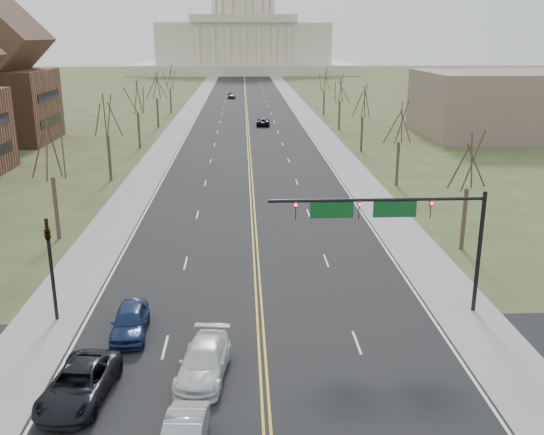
{
  "coord_description": "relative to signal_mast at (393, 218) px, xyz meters",
  "views": [
    {
      "loc": [
        -0.82,
        -18.23,
        15.49
      ],
      "look_at": [
        1.17,
        22.97,
        3.0
      ],
      "focal_mm": 40.0,
      "sensor_mm": 36.0,
      "label": 1
    }
  ],
  "objects": [
    {
      "name": "car_far_nb",
      "position": [
        -4.67,
        75.61,
        -5.06
      ],
      "size": [
        2.52,
        5.04,
        1.37
      ],
      "primitive_type": "imported",
      "rotation": [
        0.0,
        0.0,
        3.09
      ],
      "color": "black",
      "rests_on": "road"
    },
    {
      "name": "signal_left",
      "position": [
        -18.95,
        0.0,
        -2.05
      ],
      "size": [
        0.32,
        0.36,
        6.0
      ],
      "color": "black",
      "rests_on": "ground"
    },
    {
      "name": "cross_road",
      "position": [
        -7.45,
        -7.5,
        -5.76
      ],
      "size": [
        120.0,
        14.0,
        0.01
      ],
      "primitive_type": "cube",
      "color": "black",
      "rests_on": "ground"
    },
    {
      "name": "tree_l_2",
      "position": [
        -22.95,
        54.5,
        1.18
      ],
      "size": [
        3.96,
        3.96,
        9.0
      ],
      "color": "#36281F",
      "rests_on": "ground"
    },
    {
      "name": "center_line",
      "position": [
        -7.45,
        96.5,
        -5.75
      ],
      "size": [
        0.42,
        380.0,
        0.01
      ],
      "primitive_type": "cube",
      "color": "gold",
      "rests_on": "road"
    },
    {
      "name": "tree_l_4",
      "position": [
        -22.95,
        94.5,
        1.18
      ],
      "size": [
        3.96,
        3.96,
        9.0
      ],
      "color": "#36281F",
      "rests_on": "ground"
    },
    {
      "name": "tree_r_0",
      "position": [
        8.05,
        10.5,
        0.79
      ],
      "size": [
        3.74,
        3.74,
        8.5
      ],
      "color": "#36281F",
      "rests_on": "ground"
    },
    {
      "name": "tree_r_4",
      "position": [
        8.05,
        90.5,
        0.79
      ],
      "size": [
        3.74,
        3.74,
        8.5
      ],
      "color": "#36281F",
      "rests_on": "ground"
    },
    {
      "name": "edge_line_right",
      "position": [
        2.35,
        96.5,
        -5.75
      ],
      "size": [
        0.15,
        380.0,
        0.01
      ],
      "primitive_type": "cube",
      "color": "silver",
      "rests_on": "road"
    },
    {
      "name": "sidewalk_right",
      "position": [
        4.55,
        96.5,
        -5.75
      ],
      "size": [
        4.0,
        380.0,
        0.03
      ],
      "primitive_type": "cube",
      "color": "gray",
      "rests_on": "ground"
    },
    {
      "name": "signal_mast",
      "position": [
        0.0,
        0.0,
        0.0
      ],
      "size": [
        12.12,
        0.44,
        7.2
      ],
      "color": "black",
      "rests_on": "ground"
    },
    {
      "name": "tree_l_3",
      "position": [
        -22.95,
        74.5,
        1.18
      ],
      "size": [
        3.96,
        3.96,
        9.0
      ],
      "color": "#36281F",
      "rests_on": "ground"
    },
    {
      "name": "tree_l_0",
      "position": [
        -22.95,
        14.5,
        1.18
      ],
      "size": [
        3.96,
        3.96,
        9.0
      ],
      "color": "#36281F",
      "rests_on": "ground"
    },
    {
      "name": "tree_r_3",
      "position": [
        8.05,
        70.5,
        0.79
      ],
      "size": [
        3.74,
        3.74,
        8.5
      ],
      "color": "#36281F",
      "rests_on": "ground"
    },
    {
      "name": "car_sb_inner_second",
      "position": [
        -10.25,
        -6.37,
        -4.99
      ],
      "size": [
        2.76,
        5.44,
        1.51
      ],
      "primitive_type": "imported",
      "rotation": [
        0.0,
        0.0,
        -0.13
      ],
      "color": "silver",
      "rests_on": "road"
    },
    {
      "name": "edge_line_left",
      "position": [
        -17.25,
        96.5,
        -5.75
      ],
      "size": [
        0.15,
        380.0,
        0.01
      ],
      "primitive_type": "cube",
      "color": "silver",
      "rests_on": "road"
    },
    {
      "name": "car_sb_outer_lead",
      "position": [
        -15.62,
        -8.03,
        -4.99
      ],
      "size": [
        3.11,
        5.7,
        1.52
      ],
      "primitive_type": "imported",
      "rotation": [
        0.0,
        0.0,
        -0.11
      ],
      "color": "black",
      "rests_on": "road"
    },
    {
      "name": "tree_r_2",
      "position": [
        8.05,
        50.5,
        0.79
      ],
      "size": [
        3.74,
        3.74,
        8.5
      ],
      "color": "#36281F",
      "rests_on": "ground"
    },
    {
      "name": "road",
      "position": [
        -7.45,
        96.5,
        -5.76
      ],
      "size": [
        20.0,
        380.0,
        0.01
      ],
      "primitive_type": "cube",
      "color": "black",
      "rests_on": "ground"
    },
    {
      "name": "sidewalk_left",
      "position": [
        -19.45,
        96.5,
        -5.75
      ],
      "size": [
        4.0,
        380.0,
        0.03
      ],
      "primitive_type": "cube",
      "color": "gray",
      "rests_on": "ground"
    },
    {
      "name": "tree_l_1",
      "position": [
        -22.95,
        34.5,
        1.18
      ],
      "size": [
        3.96,
        3.96,
        9.0
      ],
      "color": "#36281F",
      "rests_on": "ground"
    },
    {
      "name": "car_far_sb",
      "position": [
        -11.06,
        123.95,
        -4.94
      ],
      "size": [
        2.24,
        4.86,
        1.61
      ],
      "primitive_type": "imported",
      "rotation": [
        0.0,
        0.0,
        0.07
      ],
      "color": "#54565C",
      "rests_on": "road"
    },
    {
      "name": "capitol",
      "position": [
        -7.45,
        236.41,
        8.44
      ],
      "size": [
        90.0,
        60.0,
        50.0
      ],
      "color": "beige",
      "rests_on": "ground"
    },
    {
      "name": "bldg_right_mass",
      "position": [
        32.55,
        62.5,
        -0.76
      ],
      "size": [
        25.0,
        20.0,
        10.0
      ],
      "primitive_type": "cube",
      "color": "#786856",
      "rests_on": "ground"
    },
    {
      "name": "car_sb_outer_second",
      "position": [
        -14.45,
        -2.02,
        -4.98
      ],
      "size": [
        2.05,
        4.62,
        1.55
      ],
      "primitive_type": "imported",
      "rotation": [
        0.0,
        0.0,
        0.05
      ],
      "color": "navy",
      "rests_on": "road"
    },
    {
      "name": "tree_r_1",
      "position": [
        8.05,
        30.5,
        0.79
      ],
      "size": [
        3.74,
        3.74,
        8.5
      ],
      "color": "#36281F",
      "rests_on": "ground"
    }
  ]
}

